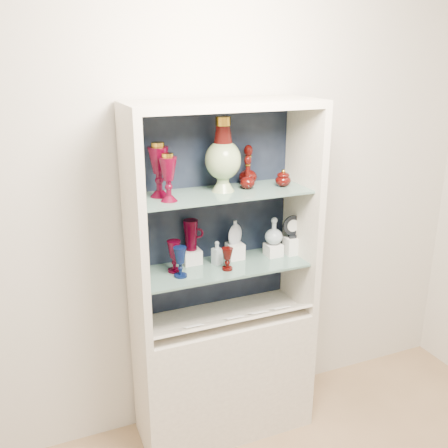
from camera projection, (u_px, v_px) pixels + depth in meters
name	position (u px, v px, depth m)	size (l,w,h in m)	color
wall_back	(209.00, 196.00, 2.81)	(3.50, 0.02, 2.80)	beige
cabinet_base	(224.00, 373.00, 2.94)	(1.00, 0.40, 0.75)	beige
cabinet_back_panel	(211.00, 210.00, 2.80)	(0.98, 0.02, 1.15)	black
cabinet_side_left	(134.00, 231.00, 2.46)	(0.04, 0.40, 1.15)	beige
cabinet_side_right	(302.00, 209.00, 2.81)	(0.04, 0.40, 1.15)	beige
cabinet_top_cap	(224.00, 105.00, 2.45)	(1.00, 0.40, 0.04)	beige
shelf_lower	(223.00, 267.00, 2.74)	(0.92, 0.34, 0.01)	slate
shelf_upper	(223.00, 193.00, 2.61)	(0.92, 0.34, 0.01)	slate
label_ledge	(232.00, 320.00, 2.71)	(0.92, 0.18, 0.01)	beige
label_card_0	(193.00, 326.00, 2.63)	(0.10, 0.07, 0.00)	white
label_card_1	(234.00, 317.00, 2.71)	(0.10, 0.07, 0.00)	white
label_card_2	(280.00, 308.00, 2.82)	(0.10, 0.07, 0.00)	white
label_card_3	(258.00, 312.00, 2.77)	(0.10, 0.07, 0.00)	white
pedestal_lamp_left	(168.00, 178.00, 2.41)	(0.09, 0.09, 0.24)	#4F0015
pedestal_lamp_right	(159.00, 170.00, 2.49)	(0.11, 0.11, 0.27)	#4F0015
enamel_urn	(223.00, 155.00, 2.57)	(0.19, 0.19, 0.39)	#0D4C1E
ruby_decanter_a	(248.00, 170.00, 2.64)	(0.08, 0.08, 0.20)	#3B0906
ruby_decanter_b	(248.00, 164.00, 2.73)	(0.10, 0.10, 0.23)	#3B0906
lidded_bowl	(283.00, 178.00, 2.71)	(0.09, 0.09, 0.10)	#3B0906
cobalt_goblet	(180.00, 262.00, 2.59)	(0.07, 0.07, 0.16)	#09153E
ruby_goblet_tall	(174.00, 256.00, 2.65)	(0.07, 0.07, 0.18)	#4F0015
ruby_goblet_small	(227.00, 259.00, 2.68)	(0.06, 0.06, 0.12)	#3B0906
riser_ruby_pitcher	(191.00, 256.00, 2.77)	(0.10, 0.10, 0.08)	silver
ruby_pitcher	(191.00, 235.00, 2.73)	(0.13, 0.08, 0.17)	#4F0015
clear_square_bottle	(217.00, 253.00, 2.75)	(0.05, 0.05, 0.13)	#9BADB7
riser_flat_flask	(235.00, 251.00, 2.83)	(0.09, 0.09, 0.09)	silver
flat_flask	(235.00, 232.00, 2.80)	(0.10, 0.04, 0.14)	#B5BBCA
riser_clear_round_decanter	(273.00, 250.00, 2.88)	(0.09, 0.09, 0.07)	silver
clear_round_decanter	(274.00, 232.00, 2.84)	(0.10, 0.10, 0.15)	#9BADB7
riser_cameo_medallion	(292.00, 246.00, 2.90)	(0.08, 0.08, 0.10)	silver
cameo_medallion	(293.00, 226.00, 2.86)	(0.12, 0.04, 0.14)	black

